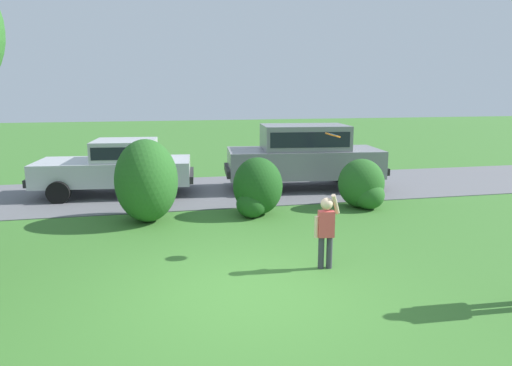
{
  "coord_description": "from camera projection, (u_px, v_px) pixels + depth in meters",
  "views": [
    {
      "loc": [
        -1.23,
        -6.34,
        2.94
      ],
      "look_at": [
        0.75,
        2.7,
        1.1
      ],
      "focal_mm": 32.97,
      "sensor_mm": 36.0,
      "label": 1
    }
  ],
  "objects": [
    {
      "name": "shrub_near_tree",
      "position": [
        146.0,
        181.0,
        10.55
      ],
      "size": [
        1.41,
        1.67,
        1.87
      ],
      "color": "#286023",
      "rests_on": "ground"
    },
    {
      "name": "shrub_centre_left",
      "position": [
        257.0,
        188.0,
        11.16
      ],
      "size": [
        1.18,
        1.26,
        1.37
      ],
      "color": "#1E511C",
      "rests_on": "ground"
    },
    {
      "name": "parked_sedan",
      "position": [
        118.0,
        165.0,
        13.25
      ],
      "size": [
        4.54,
        2.38,
        1.56
      ],
      "color": "silver",
      "rests_on": "ground"
    },
    {
      "name": "shrub_centre",
      "position": [
        363.0,
        186.0,
        11.84
      ],
      "size": [
        1.18,
        1.15,
        1.24
      ],
      "color": "#286023",
      "rests_on": "ground"
    },
    {
      "name": "frisbee",
      "position": [
        333.0,
        135.0,
        8.38
      ],
      "size": [
        0.28,
        0.28,
        0.1
      ],
      "color": "orange"
    },
    {
      "name": "driveway_strip",
      "position": [
        199.0,
        191.0,
        13.78
      ],
      "size": [
        28.0,
        4.4,
        0.02
      ],
      "primitive_type": "cube",
      "color": "slate",
      "rests_on": "ground"
    },
    {
      "name": "child_thrower",
      "position": [
        326.0,
        227.0,
        7.75
      ],
      "size": [
        0.47,
        0.24,
        1.29
      ],
      "color": "#383842",
      "rests_on": "ground"
    },
    {
      "name": "parked_suv",
      "position": [
        304.0,
        153.0,
        14.02
      ],
      "size": [
        4.85,
        2.44,
        1.92
      ],
      "color": "gray",
      "rests_on": "ground"
    },
    {
      "name": "ground_plane",
      "position": [
        246.0,
        293.0,
        6.91
      ],
      "size": [
        80.0,
        80.0,
        0.0
      ],
      "primitive_type": "plane",
      "color": "#3D752D"
    }
  ]
}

